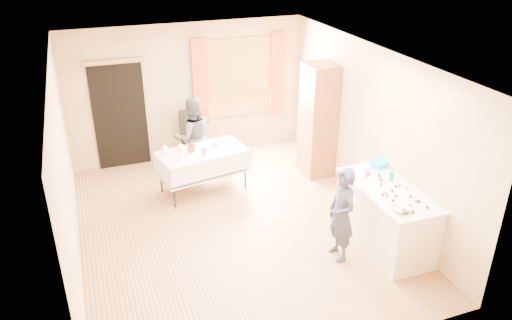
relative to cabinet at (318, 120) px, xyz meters
name	(u,v)px	position (x,y,z in m)	size (l,w,h in m)	color
floor	(234,226)	(-1.99, -1.23, -1.03)	(4.50, 5.50, 0.02)	#9E7047
ceiling	(230,58)	(-1.99, -1.23, 1.59)	(4.50, 5.50, 0.02)	white
wall_back	(188,92)	(-1.99, 1.53, 0.28)	(4.50, 0.02, 2.60)	tan
wall_front	(319,261)	(-1.99, -3.99, 0.28)	(4.50, 0.02, 2.60)	tan
wall_left	(64,174)	(-4.25, -1.23, 0.28)	(0.02, 5.50, 2.60)	tan
wall_right	(370,128)	(0.27, -1.23, 0.28)	(0.02, 5.50, 2.60)	tan
window_frame	(239,77)	(-0.99, 1.49, 0.48)	(1.32, 0.06, 1.52)	olive
window_pane	(239,78)	(-0.99, 1.48, 0.48)	(1.20, 0.02, 1.40)	white
curtain_left	(200,82)	(-1.77, 1.44, 0.48)	(0.28, 0.06, 1.65)	#B53D28
curtain_right	(277,74)	(-0.21, 1.44, 0.48)	(0.28, 0.06, 1.65)	#B53D28
doorway	(120,116)	(-3.29, 1.50, -0.02)	(0.95, 0.04, 2.00)	black
door_lintel	(113,62)	(-3.29, 1.47, 1.00)	(1.05, 0.06, 0.08)	olive
cabinet	(318,120)	(0.00, 0.00, 0.00)	(0.50, 0.60, 2.05)	brown
counter	(386,217)	(-0.10, -2.40, -0.57)	(0.77, 1.63, 0.91)	beige
party_table	(203,167)	(-2.13, 0.04, -0.58)	(1.59, 1.01, 0.75)	black
chair	(195,147)	(-2.00, 1.17, -0.71)	(0.49, 0.49, 1.04)	black
girl	(342,215)	(-0.85, -2.46, -0.34)	(0.33, 0.50, 1.36)	#222339
woman	(193,137)	(-2.13, 0.69, -0.29)	(0.74, 0.59, 1.48)	black
soda_can	(392,177)	(0.06, -2.21, -0.05)	(0.07, 0.07, 0.12)	#038539
mixing_bowl	(400,208)	(-0.31, -2.94, -0.08)	(0.29, 0.29, 0.06)	white
foam_block	(366,169)	(-0.14, -1.85, -0.07)	(0.15, 0.10, 0.08)	white
blue_basket	(380,164)	(0.16, -1.77, -0.07)	(0.30, 0.20, 0.08)	#0B99ED
pitcher	(181,153)	(-2.53, -0.16, -0.16)	(0.11, 0.11, 0.22)	silver
cup_red	(191,149)	(-2.31, 0.06, -0.22)	(0.20, 0.20, 0.12)	red
cup_rainbow	(204,152)	(-2.14, -0.14, -0.22)	(0.13, 0.13, 0.11)	red
small_bowl	(216,143)	(-1.84, 0.21, -0.25)	(0.21, 0.21, 0.05)	white
pastry_tray	(233,146)	(-1.59, 0.01, -0.26)	(0.28, 0.20, 0.02)	white
bottle	(165,149)	(-2.73, 0.11, -0.18)	(0.10, 0.10, 0.19)	white
cake_balls	(395,193)	(-0.14, -2.58, -0.09)	(0.52, 1.15, 0.04)	#3F2314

